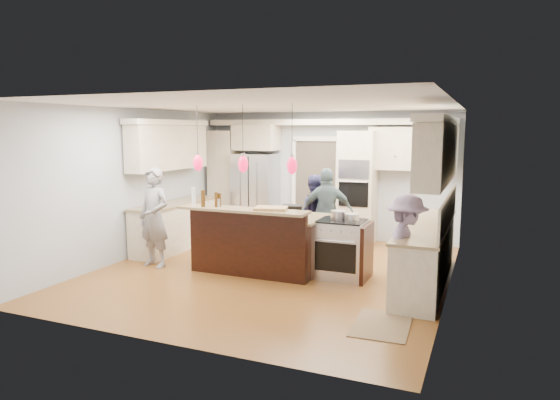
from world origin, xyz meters
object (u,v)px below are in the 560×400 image
(refrigerator, at_px, (255,194))
(person_bar_end, at_px, (154,217))
(island_range, at_px, (343,249))
(kitchen_island, at_px, (260,241))
(person_far_left, at_px, (313,214))

(refrigerator, relative_size, person_bar_end, 1.06)
(island_range, height_order, person_bar_end, person_bar_end)
(kitchen_island, relative_size, person_far_left, 1.41)
(kitchen_island, height_order, person_bar_end, person_bar_end)
(island_range, distance_m, person_bar_end, 3.22)
(island_range, height_order, person_far_left, person_far_left)
(refrigerator, distance_m, island_range, 3.71)
(refrigerator, bearing_deg, person_far_left, -32.75)
(refrigerator, xyz_separation_m, person_far_left, (1.74, -1.12, -0.16))
(person_bar_end, relative_size, person_far_left, 1.14)
(refrigerator, height_order, island_range, refrigerator)
(refrigerator, relative_size, island_range, 1.96)
(refrigerator, height_order, person_bar_end, refrigerator)
(person_bar_end, distance_m, person_far_left, 2.93)
(island_range, distance_m, person_far_left, 1.70)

